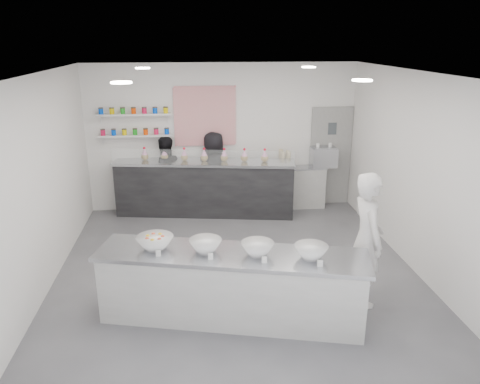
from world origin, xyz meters
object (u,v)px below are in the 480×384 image
object	(u,v)px
staff_right	(214,171)
staff_left	(165,175)
espresso_machine	(323,157)
espresso_ledge	(297,187)
woman_prep	(367,239)
back_bar	(205,188)
prep_counter	(232,286)

from	to	relation	value
staff_right	staff_left	bearing A→B (deg)	-14.63
espresso_machine	staff_left	size ratio (longest dim) A/B	0.33
espresso_ledge	espresso_machine	xyz separation A→B (m)	(0.55, 0.00, 0.64)
espresso_ledge	woman_prep	distance (m)	3.82
staff_left	woman_prep	bearing A→B (deg)	111.74
back_bar	woman_prep	world-z (taller)	woman_prep
espresso_ledge	staff_right	bearing A→B (deg)	178.27
prep_counter	espresso_machine	size ratio (longest dim) A/B	6.42
prep_counter	espresso_machine	xyz separation A→B (m)	(2.29, 4.03, 0.62)
espresso_machine	staff_right	distance (m)	2.30
back_bar	woman_prep	xyz separation A→B (m)	(2.03, -3.59, 0.36)
prep_counter	woman_prep	bearing A→B (deg)	21.49
woman_prep	staff_left	bearing A→B (deg)	35.47
woman_prep	staff_left	world-z (taller)	woman_prep
espresso_ledge	staff_left	bearing A→B (deg)	178.91
staff_left	prep_counter	bearing A→B (deg)	89.19
back_bar	espresso_ledge	world-z (taller)	back_bar
prep_counter	espresso_ledge	bearing A→B (deg)	80.54
espresso_ledge	prep_counter	bearing A→B (deg)	-113.36
back_bar	woman_prep	distance (m)	4.14
prep_counter	staff_left	xyz separation A→B (m)	(-1.01, 4.08, 0.33)
back_bar	staff_right	world-z (taller)	staff_right
back_bar	espresso_machine	distance (m)	2.55
woman_prep	staff_left	xyz separation A→B (m)	(-2.84, 3.84, -0.13)
woman_prep	staff_right	size ratio (longest dim) A/B	1.11
prep_counter	staff_left	bearing A→B (deg)	117.82
prep_counter	espresso_ledge	distance (m)	4.39
staff_left	staff_right	bearing A→B (deg)	165.28
staff_left	staff_right	distance (m)	1.01
back_bar	woman_prep	bearing A→B (deg)	-51.33
staff_right	espresso_ledge	bearing A→B (deg)	163.64
staff_left	espresso_ledge	bearing A→B (deg)	164.18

